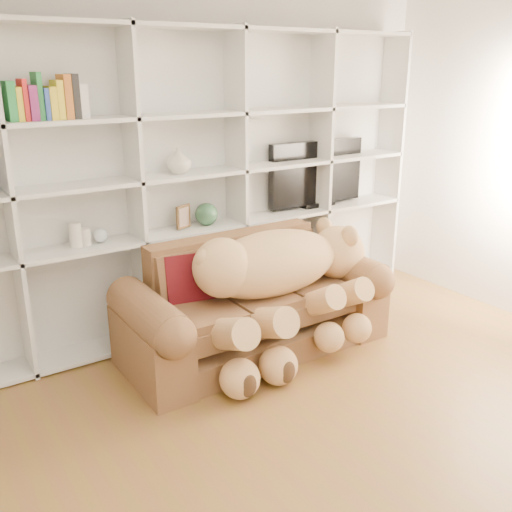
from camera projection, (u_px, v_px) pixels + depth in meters
floor at (396, 483)px, 3.02m from camera, size 5.00×5.00×0.00m
wall_back at (176, 164)px, 4.57m from camera, size 5.00×0.02×2.70m
bookshelf at (156, 175)px, 4.35m from camera, size 4.43×0.35×2.40m
sofa at (253, 309)px, 4.38m from camera, size 2.03×0.88×0.85m
teddy_bear at (280, 278)px, 4.22m from camera, size 1.65×0.87×0.96m
throw_pillow at (190, 279)px, 4.16m from camera, size 0.41×0.28×0.39m
gift_box at (332, 311)px, 4.88m from camera, size 0.27×0.26×0.22m
tv at (316, 174)px, 5.21m from camera, size 1.01×0.18×0.60m
picture_frame at (183, 217)px, 4.51m from camera, size 0.15×0.08×0.19m
green_vase at (206, 214)px, 4.62m from camera, size 0.18×0.18×0.18m
figurine_tall at (75, 235)px, 4.06m from camera, size 0.12×0.12×0.18m
figurine_short at (86, 237)px, 4.11m from camera, size 0.08×0.08×0.13m
snow_globe at (100, 235)px, 4.17m from camera, size 0.10×0.10×0.10m
shelf_vase at (179, 160)px, 4.36m from camera, size 0.20×0.20×0.20m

